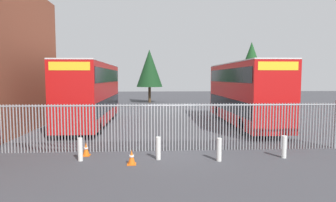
# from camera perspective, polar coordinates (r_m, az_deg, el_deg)

# --- Properties ---
(ground_plane) EXTENTS (100.00, 100.00, 0.00)m
(ground_plane) POSITION_cam_1_polar(r_m,az_deg,el_deg) (21.43, -0.62, -4.47)
(ground_plane) COLOR #3D3D42
(palisade_fence) EXTENTS (16.27, 0.14, 2.35)m
(palisade_fence) POSITION_cam_1_polar(r_m,az_deg,el_deg) (13.34, -0.00, -4.91)
(palisade_fence) COLOR gray
(palisade_fence) RESTS_ON ground
(double_decker_bus_near_gate) EXTENTS (2.54, 10.81, 4.42)m
(double_decker_bus_near_gate) POSITION_cam_1_polar(r_m,az_deg,el_deg) (21.14, -14.94, 1.85)
(double_decker_bus_near_gate) COLOR red
(double_decker_bus_near_gate) RESTS_ON ground
(double_decker_bus_behind_fence_left) EXTENTS (2.54, 10.81, 4.42)m
(double_decker_bus_behind_fence_left) POSITION_cam_1_polar(r_m,az_deg,el_deg) (20.95, 14.84, 1.83)
(double_decker_bus_behind_fence_left) COLOR red
(double_decker_bus_behind_fence_left) RESTS_ON ground
(bollard_near_left) EXTENTS (0.20, 0.20, 0.95)m
(bollard_near_left) POSITION_cam_1_polar(r_m,az_deg,el_deg) (12.41, -17.02, -9.17)
(bollard_near_left) COLOR silver
(bollard_near_left) RESTS_ON ground
(bollard_center_front) EXTENTS (0.20, 0.20, 0.95)m
(bollard_center_front) POSITION_cam_1_polar(r_m,az_deg,el_deg) (12.08, -1.94, -9.35)
(bollard_center_front) COLOR silver
(bollard_center_front) RESTS_ON ground
(bollard_near_right) EXTENTS (0.20, 0.20, 0.95)m
(bollard_near_right) POSITION_cam_1_polar(r_m,az_deg,el_deg) (12.03, 10.11, -9.47)
(bollard_near_right) COLOR silver
(bollard_near_right) RESTS_ON ground
(bollard_far_right) EXTENTS (0.20, 0.20, 0.95)m
(bollard_far_right) POSITION_cam_1_polar(r_m,az_deg,el_deg) (13.24, 22.04, -8.44)
(bollard_far_right) COLOR silver
(bollard_far_right) RESTS_ON ground
(traffic_cone_by_gate) EXTENTS (0.34, 0.34, 0.59)m
(traffic_cone_by_gate) POSITION_cam_1_polar(r_m,az_deg,el_deg) (11.53, -7.24, -11.02)
(traffic_cone_by_gate) COLOR orange
(traffic_cone_by_gate) RESTS_ON ground
(traffic_cone_mid_forecourt) EXTENTS (0.34, 0.34, 0.59)m
(traffic_cone_mid_forecourt) POSITION_cam_1_polar(r_m,az_deg,el_deg) (13.15, -15.96, -9.19)
(traffic_cone_mid_forecourt) COLOR orange
(traffic_cone_mid_forecourt) RESTS_ON ground
(tree_tall_back) EXTENTS (3.54, 3.54, 7.21)m
(tree_tall_back) POSITION_cam_1_polar(r_m,az_deg,el_deg) (39.40, -3.70, 6.49)
(tree_tall_back) COLOR #4C3823
(tree_tall_back) RESTS_ON ground
(tree_short_side) EXTENTS (3.92, 3.92, 8.02)m
(tree_short_side) POSITION_cam_1_polar(r_m,az_deg,el_deg) (39.29, 16.21, 7.11)
(tree_short_side) COLOR #4C3823
(tree_short_side) RESTS_ON ground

